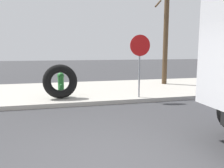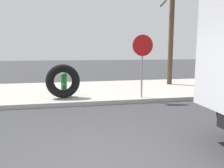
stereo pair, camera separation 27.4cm
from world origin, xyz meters
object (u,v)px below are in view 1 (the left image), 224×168
fire_hydrant (61,84)px  bare_tree (166,29)px  stop_sign (140,54)px  loose_tire (60,81)px

fire_hydrant → bare_tree: size_ratio=0.17×
fire_hydrant → stop_sign: stop_sign is taller
fire_hydrant → stop_sign: size_ratio=0.40×
fire_hydrant → loose_tire: loose_tire is taller
stop_sign → bare_tree: size_ratio=0.43×
stop_sign → bare_tree: 4.00m
bare_tree → stop_sign: bearing=-130.9°
loose_tire → stop_sign: size_ratio=0.54×
fire_hydrant → loose_tire: size_ratio=0.74×
loose_tire → bare_tree: bare_tree is taller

